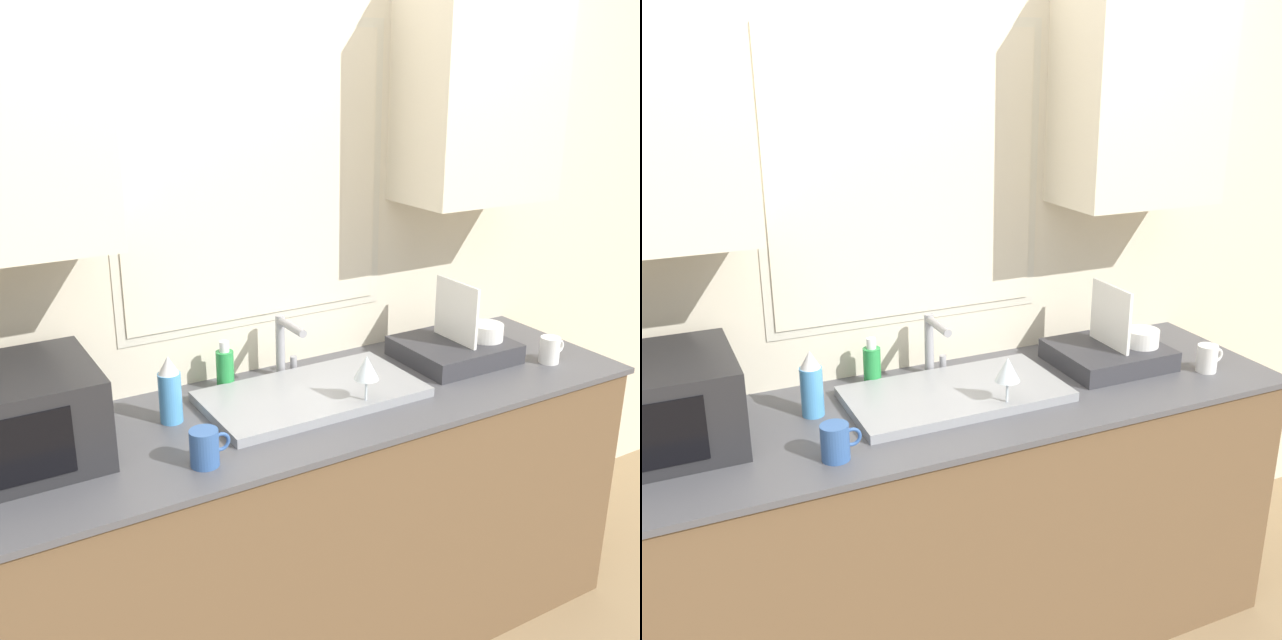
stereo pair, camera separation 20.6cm
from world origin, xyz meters
The scene contains 11 objects.
countertop centered at (0.00, 0.32, 0.47)m, with size 2.28×0.68×0.94m.
wall_back centered at (0.00, 0.64, 1.43)m, with size 6.00×0.38×2.60m.
sink_basin centered at (0.04, 0.34, 0.95)m, with size 0.69×0.37×0.03m.
faucet centered at (0.04, 0.53, 1.07)m, with size 0.08×0.18×0.22m.
microwave centered at (-0.84, 0.40, 1.07)m, with size 0.42×0.40×0.26m.
dish_rack centered at (0.66, 0.37, 0.99)m, with size 0.38×0.33×0.29m.
spray_bottle centered at (-0.41, 0.41, 1.04)m, with size 0.07×0.07×0.21m.
soap_bottle centered at (-0.17, 0.55, 1.01)m, with size 0.06×0.06×0.17m.
mug_near_sink centered at (-0.42, 0.12, 0.99)m, with size 0.11×0.08×0.10m.
wine_glass centered at (0.14, 0.19, 1.07)m, with size 0.08×0.08×0.18m.
mug_by_rack centered at (0.92, 0.18, 0.99)m, with size 0.10×0.07×0.10m.
Camera 1 is at (-1.05, -1.55, 1.96)m, focal length 42.00 mm.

